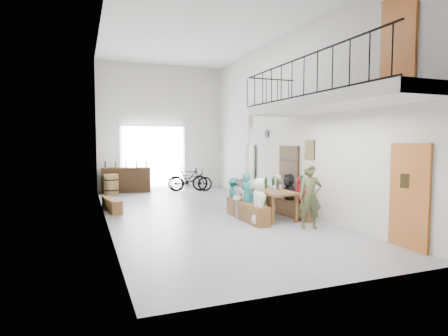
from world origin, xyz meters
name	(u,v)px	position (x,y,z in m)	size (l,w,h in m)	color
floor	(203,214)	(0.00, 0.00, 0.00)	(12.00, 12.00, 0.00)	slate
room_walls	(203,92)	(0.00, 0.00, 3.55)	(12.00, 12.00, 12.00)	silver
gateway_portal	(153,158)	(-0.40, 5.94, 1.40)	(2.80, 0.08, 2.80)	white
right_wall_decor	(319,156)	(2.70, -1.87, 1.74)	(0.07, 8.28, 5.07)	#AA5823
balcony	(326,105)	(1.98, -3.13, 2.96)	(1.52, 5.62, 4.00)	silver
tasting_table	(270,192)	(1.58, -1.16, 0.71)	(0.87, 2.05, 0.79)	brown
bench_inner	(247,211)	(0.85, -1.24, 0.24)	(0.34, 2.13, 0.49)	brown
bench_wall	(289,208)	(2.19, -1.21, 0.23)	(0.26, 1.98, 0.45)	brown
tableware	(270,184)	(1.63, -1.11, 0.93)	(0.52, 1.32, 0.35)	black
side_bench	(112,205)	(-2.50, 1.35, 0.20)	(0.31, 1.41, 0.40)	brown
oak_barrel	(111,185)	(-2.25, 5.00, 0.42)	(0.57, 0.57, 0.83)	olive
serving_counter	(126,180)	(-1.60, 5.65, 0.52)	(1.98, 0.55, 1.04)	#35210D
counter_bottles	(126,164)	(-1.60, 5.64, 1.18)	(1.72, 0.32, 0.28)	black
guest_left_a	(259,202)	(0.85, -1.98, 0.61)	(0.59, 0.39, 1.21)	silver
guest_left_b	(247,196)	(0.88, -1.21, 0.64)	(0.47, 0.31, 1.28)	#237175
guest_left_c	(240,196)	(0.83, -0.84, 0.59)	(0.57, 0.45, 1.18)	silver
guest_left_d	(234,195)	(0.90, -0.16, 0.53)	(0.68, 0.39, 1.06)	#237175
guest_right_a	(300,199)	(2.17, -1.77, 0.59)	(0.69, 0.29, 1.17)	#B21E27
guest_right_b	(289,195)	(2.22, -1.12, 0.61)	(1.12, 0.36, 1.21)	black
guest_right_c	(277,193)	(2.14, -0.55, 0.58)	(0.57, 0.37, 1.16)	silver
host_standing	(310,197)	(1.85, -2.75, 0.79)	(0.57, 0.38, 1.57)	#444929
potted_plant	(266,199)	(2.45, 0.77, 0.19)	(0.34, 0.30, 0.38)	#174A17
bicycle_near	(191,180)	(1.07, 5.12, 0.48)	(0.63, 1.81, 0.95)	black
bicycle_far	(188,179)	(0.92, 5.10, 0.52)	(0.49, 1.72, 1.03)	black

